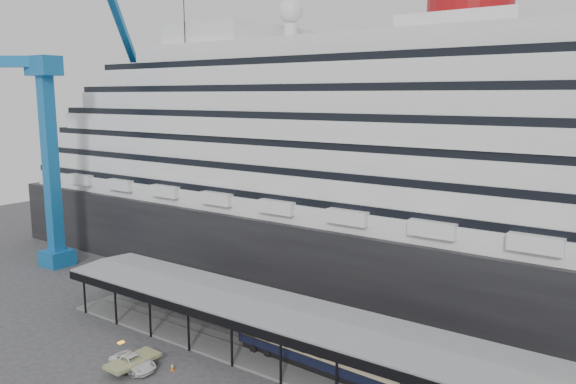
# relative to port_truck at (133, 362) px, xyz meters

# --- Properties ---
(ground) EXTENTS (200.00, 200.00, 0.00)m
(ground) POSITION_rel_port_truck_xyz_m (10.15, 4.99, -0.70)
(ground) COLOR #353537
(ground) RESTS_ON ground
(cruise_ship) EXTENTS (130.00, 30.00, 43.90)m
(cruise_ship) POSITION_rel_port_truck_xyz_m (10.19, 36.99, 17.65)
(cruise_ship) COLOR black
(cruise_ship) RESTS_ON ground
(platform_canopy) EXTENTS (56.00, 9.18, 5.30)m
(platform_canopy) POSITION_rel_port_truck_xyz_m (10.15, 9.99, 1.67)
(platform_canopy) COLOR slate
(platform_canopy) RESTS_ON ground
(crane_blue) EXTENTS (22.63, 19.19, 47.60)m
(crane_blue) POSITION_rel_port_truck_xyz_m (-34.97, 15.61, 19.26)
(crane_blue) COLOR #1665AA
(crane_blue) RESTS_ON ground
(port_truck) EXTENTS (5.08, 2.44, 1.39)m
(port_truck) POSITION_rel_port_truck_xyz_m (0.00, 0.00, 0.00)
(port_truck) COLOR white
(port_truck) RESTS_ON ground
(pullman_carriage) EXTENTS (19.50, 3.40, 19.05)m
(pullman_carriage) POSITION_rel_port_truck_xyz_m (15.00, 9.99, 1.65)
(pullman_carriage) COLOR black
(pullman_carriage) RESTS_ON ground
(traffic_cone_left) EXTENTS (0.47, 0.47, 0.70)m
(traffic_cone_left) POSITION_rel_port_truck_xyz_m (3.18, 2.00, -0.35)
(traffic_cone_left) COLOR orange
(traffic_cone_left) RESTS_ON ground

